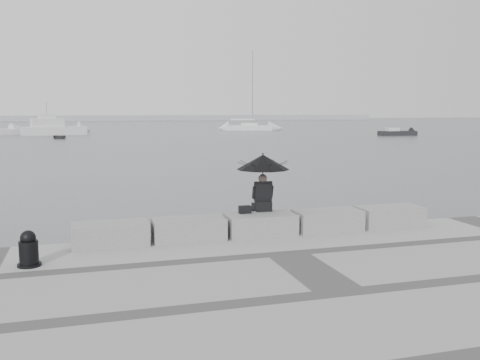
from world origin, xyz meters
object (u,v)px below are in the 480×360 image
object	(u,v)px
mooring_bollard	(29,251)
dinghy	(60,137)
small_motorboat	(397,133)
sailboat_right	(249,127)
motor_cruiser	(54,128)
seated_person	(263,168)

from	to	relation	value
mooring_bollard	dinghy	xyz separation A→B (m)	(-1.66, 55.83, -0.55)
small_motorboat	dinghy	bearing A→B (deg)	178.60
mooring_bollard	sailboat_right	distance (m)	78.37
small_motorboat	dinghy	distance (m)	42.54
sailboat_right	motor_cruiser	xyz separation A→B (m)	(-29.93, -7.90, 0.37)
sailboat_right	mooring_bollard	bearing A→B (deg)	-91.45
mooring_bollard	motor_cruiser	size ratio (longest dim) A/B	0.08
seated_person	dinghy	world-z (taller)	seated_person
sailboat_right	dinghy	distance (m)	33.82
small_motorboat	mooring_bollard	bearing A→B (deg)	-123.75
mooring_bollard	seated_person	bearing A→B (deg)	16.81
sailboat_right	motor_cruiser	bearing A→B (deg)	-146.37
mooring_bollard	small_motorboat	distance (m)	65.51
sailboat_right	small_motorboat	world-z (taller)	sailboat_right
sailboat_right	motor_cruiser	world-z (taller)	sailboat_right
motor_cruiser	small_motorboat	size ratio (longest dim) A/B	1.70
sailboat_right	small_motorboat	distance (m)	25.92
seated_person	sailboat_right	bearing A→B (deg)	79.49
motor_cruiser	sailboat_right	bearing A→B (deg)	2.27
sailboat_right	small_motorboat	xyz separation A→B (m)	(13.49, -22.14, -0.21)
seated_person	mooring_bollard	bearing A→B (deg)	-156.67
motor_cruiser	dinghy	bearing A→B (deg)	-96.05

